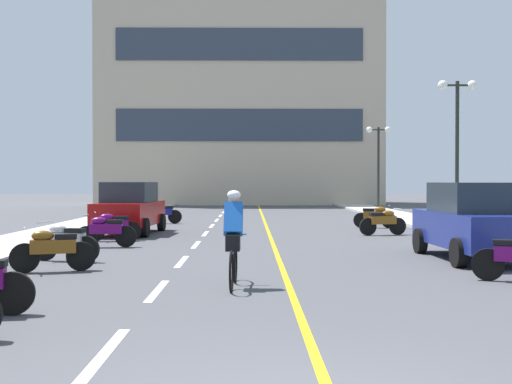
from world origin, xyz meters
The scene contains 29 objects.
ground_plane centered at (0.00, 21.00, 0.00)m, with size 140.00×140.00×0.00m, color #47474C.
curb_left centered at (-7.20, 24.00, 0.06)m, with size 2.40×72.00×0.12m, color #B7B2A8.
curb_right centered at (7.20, 24.00, 0.06)m, with size 2.40×72.00×0.12m, color #B7B2A8.
lane_dash_0 centered at (-2.00, 2.00, 0.00)m, with size 0.14×2.20×0.01m, color silver.
lane_dash_1 centered at (-2.00, 6.00, 0.00)m, with size 0.14×2.20×0.01m, color silver.
lane_dash_2 centered at (-2.00, 10.00, 0.00)m, with size 0.14×2.20×0.01m, color silver.
lane_dash_3 centered at (-2.00, 14.00, 0.00)m, with size 0.14×2.20×0.01m, color silver.
lane_dash_4 centered at (-2.00, 18.00, 0.00)m, with size 0.14×2.20×0.01m, color silver.
lane_dash_5 centered at (-2.00, 22.00, 0.00)m, with size 0.14×2.20×0.01m, color silver.
lane_dash_6 centered at (-2.00, 26.00, 0.00)m, with size 0.14×2.20×0.01m, color silver.
lane_dash_7 centered at (-2.00, 30.00, 0.00)m, with size 0.14×2.20×0.01m, color silver.
lane_dash_8 centered at (-2.00, 34.00, 0.00)m, with size 0.14×2.20×0.01m, color silver.
lane_dash_9 centered at (-2.00, 38.00, 0.00)m, with size 0.14×2.20×0.01m, color silver.
lane_dash_10 centered at (-2.00, 42.00, 0.00)m, with size 0.14×2.20×0.01m, color silver.
lane_dash_11 centered at (-2.00, 46.00, 0.00)m, with size 0.14×2.20×0.01m, color silver.
centre_line_yellow centered at (0.25, 24.00, 0.00)m, with size 0.12×66.00×0.01m, color gold.
office_building centered at (-1.19, 49.53, 10.25)m, with size 22.43×9.17×20.50m.
street_lamp_mid centered at (7.27, 19.19, 4.09)m, with size 1.46×0.36×5.47m.
street_lamp_far centered at (7.23, 33.79, 3.77)m, with size 1.46×0.36×4.98m.
parked_car_near centered at (4.83, 10.31, 0.92)m, with size 2.04×4.26×1.82m.
parked_car_mid centered at (-4.65, 17.95, 0.92)m, with size 2.13×4.30×1.82m.
motorcycle_3 centered at (-4.47, 8.33, 0.47)m, with size 1.66×0.74×0.92m.
motorcycle_4 centered at (-4.69, 10.07, 0.47)m, with size 1.66×0.74×0.92m.
motorcycle_5 centered at (-4.47, 13.27, 0.47)m, with size 1.70×0.60×0.92m.
motorcycle_6 centered at (-4.66, 15.18, 0.47)m, with size 1.66×0.72×0.92m.
motorcycle_7 centered at (4.15, 17.33, 0.47)m, with size 1.68×0.66×0.92m.
motorcycle_8 centered at (4.54, 20.79, 0.47)m, with size 1.65×0.75×0.92m.
motorcycle_9 centered at (-4.26, 23.58, 0.47)m, with size 1.70×0.60×0.92m.
cyclist_rider centered at (-0.72, 6.38, 0.89)m, with size 0.42×1.77×1.71m.
Camera 1 is at (-0.45, -5.02, 1.85)m, focal length 45.93 mm.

